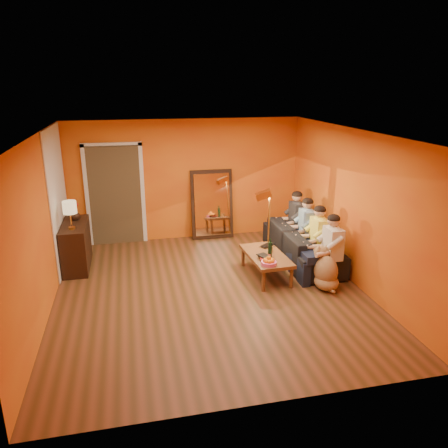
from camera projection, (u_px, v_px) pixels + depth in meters
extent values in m
cube|color=brown|center=(210.00, 291.00, 7.28)|extent=(5.00, 5.50, 0.00)
cube|color=white|center=(208.00, 133.00, 6.47)|extent=(5.00, 5.50, 0.00)
cube|color=orange|center=(186.00, 180.00, 9.42)|extent=(5.00, 0.00, 2.60)
cube|color=orange|center=(41.00, 228.00, 6.36)|extent=(0.00, 5.50, 2.60)
cube|color=orange|center=(354.00, 208.00, 7.39)|extent=(0.00, 5.50, 2.60)
cube|color=white|center=(58.00, 198.00, 7.99)|extent=(0.02, 1.90, 2.58)
cube|color=#3F2D19|center=(115.00, 194.00, 9.27)|extent=(1.06, 0.30, 2.10)
cube|color=white|center=(87.00, 197.00, 9.04)|extent=(0.08, 0.06, 2.20)
cube|color=white|center=(143.00, 194.00, 9.27)|extent=(0.08, 0.06, 2.20)
cube|color=white|center=(111.00, 144.00, 8.82)|extent=(1.22, 0.06, 0.08)
cube|color=black|center=(212.00, 204.00, 9.59)|extent=(0.92, 0.27, 1.51)
cube|color=white|center=(212.00, 205.00, 9.56)|extent=(0.78, 0.21, 1.35)
cube|color=black|center=(76.00, 246.00, 8.12)|extent=(0.44, 1.18, 0.85)
imported|color=black|center=(302.00, 244.00, 8.46)|extent=(2.26, 0.88, 0.66)
cylinder|color=black|center=(270.00, 247.00, 7.64)|extent=(0.07, 0.07, 0.31)
imported|color=#B27F3F|center=(271.00, 249.00, 7.84)|extent=(0.12, 0.12, 0.09)
imported|color=black|center=(270.00, 246.00, 8.08)|extent=(0.40, 0.37, 0.03)
imported|color=black|center=(260.00, 259.00, 7.50)|extent=(0.20, 0.26, 0.02)
imported|color=red|center=(260.00, 257.00, 7.50)|extent=(0.24, 0.29, 0.02)
imported|color=black|center=(260.00, 257.00, 7.47)|extent=(0.24, 0.27, 0.02)
imported|color=black|center=(75.00, 215.00, 8.19)|extent=(0.20, 0.20, 0.21)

